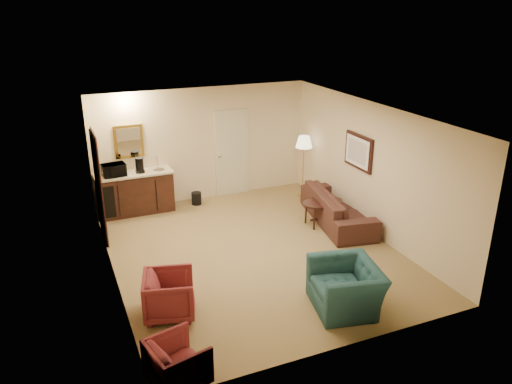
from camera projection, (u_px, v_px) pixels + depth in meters
ground at (253, 251)px, 9.31m from camera, size 6.00×6.00×0.00m
room_walls at (232, 153)px, 9.32m from camera, size 5.02×6.01×2.61m
wetbar_cabinet at (135, 193)px, 10.88m from camera, size 1.64×0.58×0.92m
sofa at (338, 202)px, 10.39m from camera, size 1.07×2.39×0.90m
teal_armchair at (346, 280)px, 7.47m from camera, size 0.90×1.20×0.94m
rose_chair_near at (169, 293)px, 7.31m from camera, size 0.83×0.87×0.74m
rose_chair_far at (178, 360)px, 6.00m from camera, size 0.74×0.77×0.66m
coffee_table at (322, 213)px, 10.36m from camera, size 0.89×0.60×0.51m
floor_lamp at (303, 166)px, 11.73m from camera, size 0.46×0.46×1.47m
waste_bin at (196, 198)px, 11.43m from camera, size 0.30×0.30×0.28m
microwave at (114, 169)px, 10.46m from camera, size 0.51×0.32×0.32m
coffee_maker at (140, 165)px, 10.67m from camera, size 0.18×0.18×0.33m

